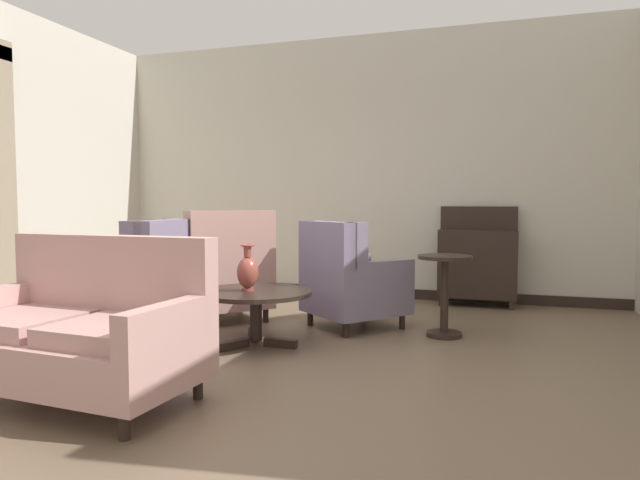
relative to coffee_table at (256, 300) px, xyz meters
The scene contains 12 objects.
ground 0.62m from the coffee_table, 72.08° to the right, with size 8.97×8.97×0.00m, color brown.
wall_back 2.98m from the coffee_table, 86.78° to the left, with size 6.56×0.08×3.24m, color beige.
wall_left 3.33m from the coffee_table, behind, with size 0.08×4.44×3.24m, color beige.
baseboard_back 2.67m from the coffee_table, 86.71° to the left, with size 6.40×0.03×0.12m, color black.
coffee_table is the anchor object (origin of this frame).
porcelain_vase 0.25m from the coffee_table, 138.66° to the right, with size 0.18×0.18×0.38m.
settee 1.55m from the coffee_table, 107.29° to the right, with size 1.54×0.89×0.96m.
armchair_back_corner 1.03m from the coffee_table, 56.63° to the left, with size 1.09×1.10×1.00m.
armchair_near_window 1.07m from the coffee_table, 131.76° to the left, with size 1.22×1.22×1.10m.
armchair_foreground_right 1.06m from the coffee_table, behind, with size 0.91×0.94×1.03m.
side_table 1.65m from the coffee_table, 28.35° to the left, with size 0.47×0.47×0.71m.
sideboard 2.93m from the coffee_table, 55.42° to the left, with size 0.86×0.36×1.14m.
Camera 1 is at (1.74, -3.70, 1.16)m, focal length 31.44 mm.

